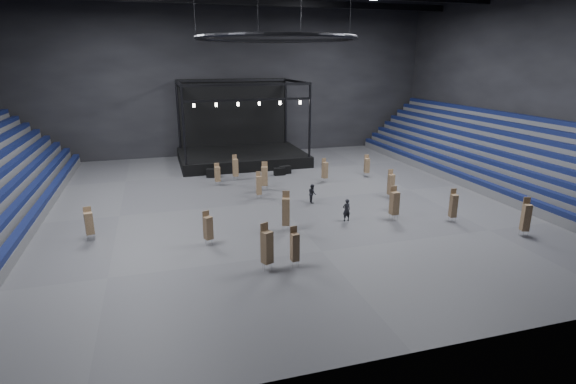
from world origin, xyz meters
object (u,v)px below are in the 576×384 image
object	(u,v)px
chair_stack_3	(394,199)
chair_stack_7	(526,217)
chair_stack_14	(367,165)
chair_stack_11	(267,246)
man_center	(347,210)
flight_case_left	(213,173)
chair_stack_9	(265,176)
chair_stack_12	(286,211)
chair_stack_6	(217,174)
flight_case_mid	(280,172)
chair_stack_0	(208,227)
chair_stack_4	(89,223)
chair_stack_5	(394,203)
flight_case_right	(285,170)
chair_stack_2	(259,185)
chair_stack_15	(453,205)
crew_member	(312,193)
chair_stack_8	(235,167)
stage	(241,149)
chair_stack_10	(325,170)
chair_stack_1	(295,246)
chair_stack_13	(391,184)

from	to	relation	value
chair_stack_3	chair_stack_7	bearing A→B (deg)	-67.03
chair_stack_7	chair_stack_14	bearing A→B (deg)	117.16
chair_stack_11	man_center	xyz separation A→B (m)	(7.55, 6.11, -0.59)
chair_stack_11	flight_case_left	bearing A→B (deg)	65.92
chair_stack_9	chair_stack_12	distance (m)	10.26
flight_case_left	chair_stack_6	world-z (taller)	chair_stack_6
chair_stack_7	man_center	xyz separation A→B (m)	(-10.33, 6.11, -0.52)
flight_case_mid	chair_stack_0	xyz separation A→B (m)	(-9.19, -16.01, 0.81)
chair_stack_4	flight_case_left	bearing A→B (deg)	42.19
chair_stack_5	chair_stack_11	xyz separation A→B (m)	(-10.99, -5.31, 0.08)
chair_stack_9	chair_stack_14	size ratio (longest dim) A/B	1.17
flight_case_right	chair_stack_2	bearing A→B (deg)	-120.73
chair_stack_5	flight_case_left	bearing A→B (deg)	120.13
chair_stack_15	chair_stack_6	bearing A→B (deg)	141.75
crew_member	chair_stack_9	bearing A→B (deg)	37.77
chair_stack_12	flight_case_left	bearing A→B (deg)	118.33
flight_case_mid	chair_stack_5	distance (m)	15.96
chair_stack_6	chair_stack_7	size ratio (longest dim) A/B	0.79
chair_stack_8	chair_stack_4	bearing A→B (deg)	-143.67
chair_stack_14	man_center	xyz separation A→B (m)	(-7.24, -11.45, -0.33)
flight_case_mid	chair_stack_14	size ratio (longest dim) A/B	0.51
stage	man_center	distance (m)	22.43
chair_stack_10	chair_stack_9	bearing A→B (deg)	173.62
chair_stack_1	chair_stack_7	xyz separation A→B (m)	(16.24, 0.00, 0.14)
chair_stack_6	man_center	distance (m)	14.65
flight_case_mid	man_center	size ratio (longest dim) A/B	0.68
stage	chair_stack_7	xyz separation A→B (m)	(14.00, -28.22, -0.08)
chair_stack_1	man_center	xyz separation A→B (m)	(5.91, 6.11, -0.39)
flight_case_right	chair_stack_1	bearing A→B (deg)	-104.69
flight_case_left	crew_member	size ratio (longest dim) A/B	0.83
chair_stack_1	chair_stack_11	bearing A→B (deg)	173.77
flight_case_left	chair_stack_11	size ratio (longest dim) A/B	0.47
chair_stack_1	chair_stack_10	distance (m)	18.74
chair_stack_2	chair_stack_10	xyz separation A→B (m)	(7.33, 3.41, 0.01)
chair_stack_7	chair_stack_13	size ratio (longest dim) A/B	1.05
chair_stack_15	flight_case_right	bearing A→B (deg)	120.46
chair_stack_5	chair_stack_14	size ratio (longest dim) A/B	1.15
chair_stack_5	chair_stack_6	world-z (taller)	chair_stack_5
chair_stack_6	chair_stack_7	world-z (taller)	chair_stack_7
flight_case_left	man_center	world-z (taller)	man_center
flight_case_mid	chair_stack_14	xyz separation A→B (m)	(8.34, -3.02, 0.79)
chair_stack_7	chair_stack_5	bearing A→B (deg)	159.53
chair_stack_0	chair_stack_6	size ratio (longest dim) A/B	1.07
chair_stack_2	chair_stack_7	distance (m)	20.30
chair_stack_3	chair_stack_14	distance (m)	10.77
stage	chair_stack_7	distance (m)	31.51
chair_stack_2	chair_stack_14	size ratio (longest dim) A/B	1.05
chair_stack_7	chair_stack_10	world-z (taller)	chair_stack_7
chair_stack_0	chair_stack_13	bearing A→B (deg)	-5.23
flight_case_right	chair_stack_5	xyz separation A→B (m)	(3.85, -15.68, 0.94)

